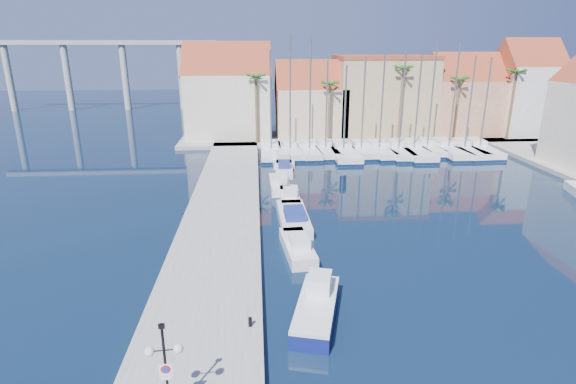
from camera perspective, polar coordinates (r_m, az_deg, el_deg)
name	(u,v)px	position (r m, az deg, el deg)	size (l,w,h in m)	color
ground	(379,316)	(24.46, 11.47, -15.22)	(260.00, 260.00, 0.00)	black
quay_west	(221,220)	(35.71, -8.46, -3.56)	(6.00, 77.00, 0.50)	gray
shore_north	(361,135)	(70.72, 9.22, 7.19)	(54.00, 16.00, 0.50)	gray
lamp_post	(165,357)	(17.05, -15.40, -19.54)	(1.32, 0.43, 3.88)	black
bollard	(250,322)	(22.37, -4.83, -16.13)	(0.18, 0.18, 0.46)	black
fishing_boat	(317,306)	(23.64, 3.67, -14.27)	(3.20, 5.84, 1.94)	navy
motorboat_west_0	(298,247)	(30.20, 1.25, -6.96)	(2.21, 5.46, 1.40)	white
motorboat_west_1	(294,218)	(35.12, 0.72, -3.27)	(2.35, 6.86, 1.40)	white
motorboat_west_2	(290,197)	(39.95, 0.23, -0.59)	(1.77, 5.21, 1.40)	white
motorboat_west_3	(280,184)	(43.70, -1.07, 1.05)	(1.88, 5.65, 1.40)	white
motorboat_west_4	(284,168)	(49.30, -0.50, 3.03)	(2.09, 5.71, 1.40)	white
motorboat_west_5	(282,158)	(53.91, -0.79, 4.34)	(2.49, 7.34, 1.40)	white
sailboat_0	(271,151)	(57.43, -2.15, 5.27)	(2.71, 9.88, 12.88)	white
sailboat_1	(289,150)	(57.59, 0.18, 5.37)	(3.13, 9.11, 14.68)	white
sailboat_2	(309,150)	(57.69, 2.66, 5.36)	(2.61, 8.86, 14.08)	white
sailboat_3	(325,149)	(58.52, 4.68, 5.45)	(2.82, 9.30, 11.61)	white
sailboat_4	(342,151)	(57.77, 6.93, 5.18)	(3.30, 11.73, 11.18)	white
sailboat_5	(360,149)	(58.75, 9.12, 5.36)	(2.86, 8.62, 12.01)	white
sailboat_6	(378,150)	(59.17, 11.32, 5.31)	(3.15, 9.45, 12.28)	white
sailboat_7	(397,150)	(59.58, 13.71, 5.23)	(3.16, 10.06, 12.76)	white
sailboat_8	(412,150)	(60.22, 15.47, 5.20)	(3.28, 11.56, 12.42)	white
sailboat_9	(425,147)	(61.97, 17.06, 5.47)	(2.73, 8.88, 14.09)	white
sailboat_10	(446,148)	(62.23, 19.47, 5.24)	(3.02, 11.06, 13.78)	white
sailboat_11	(462,149)	(62.61, 21.22, 5.11)	(3.52, 10.37, 12.20)	white
sailboat_12	(478,148)	(63.89, 22.94, 5.14)	(3.41, 10.66, 11.99)	white
building_0	(229,95)	(67.08, -7.57, 12.11)	(12.30, 9.00, 13.50)	beige
building_1	(311,103)	(67.59, 2.88, 11.23)	(10.30, 8.00, 11.00)	tan
building_2	(382,95)	(70.62, 11.89, 11.96)	(14.20, 10.20, 11.50)	tan
building_3	(462,98)	(73.90, 21.24, 11.09)	(10.30, 8.00, 12.00)	#B07459
building_4	(525,91)	(77.17, 27.83, 11.32)	(8.30, 8.00, 14.00)	silver
palm_0	(256,79)	(61.77, -4.10, 14.10)	(2.60, 2.60, 10.15)	brown
palm_1	(330,86)	(62.66, 5.35, 13.26)	(2.60, 2.60, 9.15)	brown
palm_2	(403,71)	(64.90, 14.44, 14.62)	(2.60, 2.60, 11.15)	brown
palm_3	(459,82)	(67.89, 20.93, 12.95)	(2.60, 2.60, 9.65)	brown
palm_4	(516,74)	(71.52, 27.00, 13.16)	(2.60, 2.60, 10.65)	brown
viaduct	(99,61)	(106.88, -22.88, 15.06)	(48.00, 2.20, 14.45)	#9E9E99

